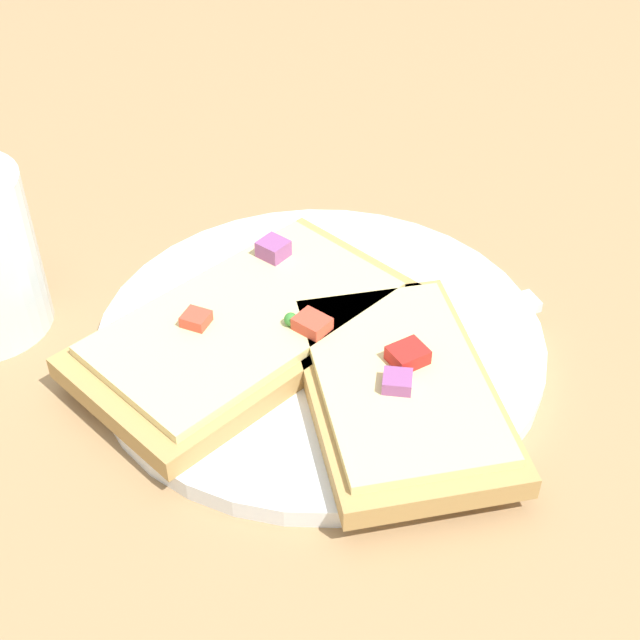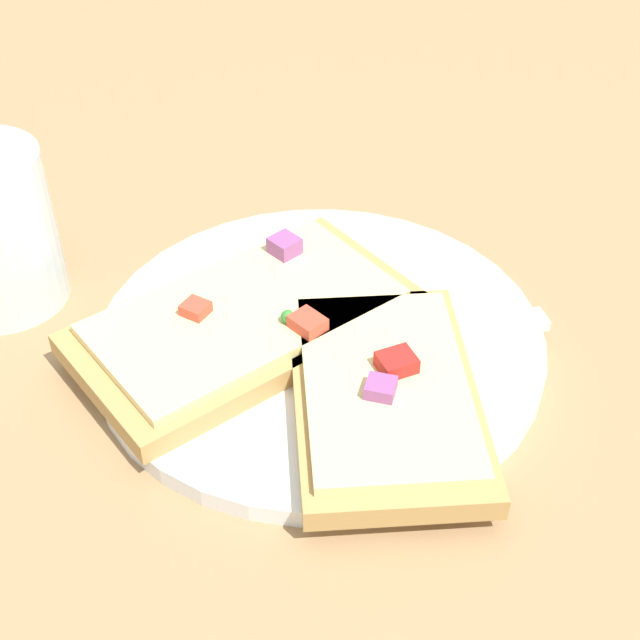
# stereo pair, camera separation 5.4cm
# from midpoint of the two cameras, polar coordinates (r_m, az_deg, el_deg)

# --- Properties ---
(ground_plane) EXTENTS (4.00, 4.00, 0.00)m
(ground_plane) POSITION_cam_midpoint_polar(r_m,az_deg,el_deg) (0.56, -2.79, -1.84)
(ground_plane) COLOR #9E7A51
(plate) EXTENTS (0.28, 0.28, 0.01)m
(plate) POSITION_cam_midpoint_polar(r_m,az_deg,el_deg) (0.55, -2.81, -1.38)
(plate) COLOR white
(plate) RESTS_ON ground
(fork) EXTENTS (0.13, 0.17, 0.01)m
(fork) POSITION_cam_midpoint_polar(r_m,az_deg,el_deg) (0.57, -2.66, 1.33)
(fork) COLOR silver
(fork) RESTS_ON plate
(knife) EXTENTS (0.13, 0.17, 0.01)m
(knife) POSITION_cam_midpoint_polar(r_m,az_deg,el_deg) (0.55, 3.55, -1.02)
(knife) COLOR silver
(knife) RESTS_ON plate
(pizza_slice_main) EXTENTS (0.16, 0.23, 0.03)m
(pizza_slice_main) POSITION_cam_midpoint_polar(r_m,az_deg,el_deg) (0.54, -7.64, -0.52)
(pizza_slice_main) COLOR tan
(pizza_slice_main) RESTS_ON plate
(pizza_slice_corner) EXTENTS (0.19, 0.19, 0.03)m
(pizza_slice_corner) POSITION_cam_midpoint_polar(r_m,az_deg,el_deg) (0.50, 1.96, -4.37)
(pizza_slice_corner) COLOR tan
(pizza_slice_corner) RESTS_ON plate
(crumb_scatter) EXTENTS (0.03, 0.03, 0.01)m
(crumb_scatter) POSITION_cam_midpoint_polar(r_m,az_deg,el_deg) (0.56, -1.89, -0.03)
(crumb_scatter) COLOR tan
(crumb_scatter) RESTS_ON plate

